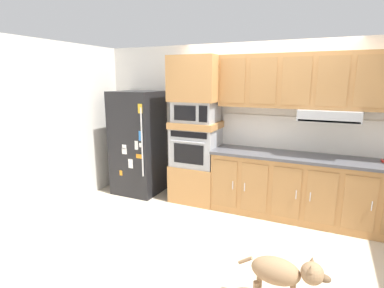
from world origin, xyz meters
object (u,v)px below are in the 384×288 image
built_in_oven (196,146)px  screwdriver (383,161)px  microwave (196,112)px  refrigerator (138,143)px  dog (283,273)px

built_in_oven → screwdriver: 2.58m
built_in_oven → microwave: bearing=-0.8°
refrigerator → built_in_oven: bearing=3.6°
microwave → dog: 2.76m
microwave → dog: (1.65, -1.91, -1.12)m
refrigerator → built_in_oven: size_ratio=2.51×
refrigerator → built_in_oven: 1.07m
dog → screwdriver: bearing=66.3°
built_in_oven → screwdriver: size_ratio=5.45×
refrigerator → dog: (2.72, -1.84, -0.54)m
microwave → built_in_oven: bearing=179.2°
refrigerator → dog: bearing=-34.1°
dog → microwave: bearing=132.1°
refrigerator → microwave: size_ratio=2.73×
refrigerator → dog: size_ratio=2.29×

